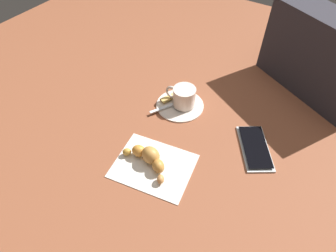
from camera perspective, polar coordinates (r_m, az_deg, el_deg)
name	(u,v)px	position (r m, az deg, el deg)	size (l,w,h in m)	color
ground_plane	(162,131)	(0.79, -1.26, -0.96)	(1.80, 1.80, 0.00)	brown
saucer	(180,105)	(0.86, 2.40, 4.25)	(0.14, 0.14, 0.01)	silver
espresso_cup	(184,97)	(0.83, 3.29, 5.85)	(0.07, 0.10, 0.06)	silver
teaspoon	(178,102)	(0.85, 1.92, 4.75)	(0.13, 0.08, 0.01)	silver
sugar_packet	(170,98)	(0.87, 0.33, 5.67)	(0.06, 0.02, 0.01)	tan
napkin	(154,166)	(0.72, -2.89, -7.89)	(0.15, 0.19, 0.00)	silver
croissant	(149,157)	(0.71, -3.74, -6.27)	(0.07, 0.14, 0.05)	#C07F44
cell_phone	(255,147)	(0.78, 16.92, -4.11)	(0.16, 0.14, 0.01)	#B4B9B9
laptop_bag	(321,57)	(0.96, 28.14, 12.09)	(0.35, 0.11, 0.24)	#2D2B33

